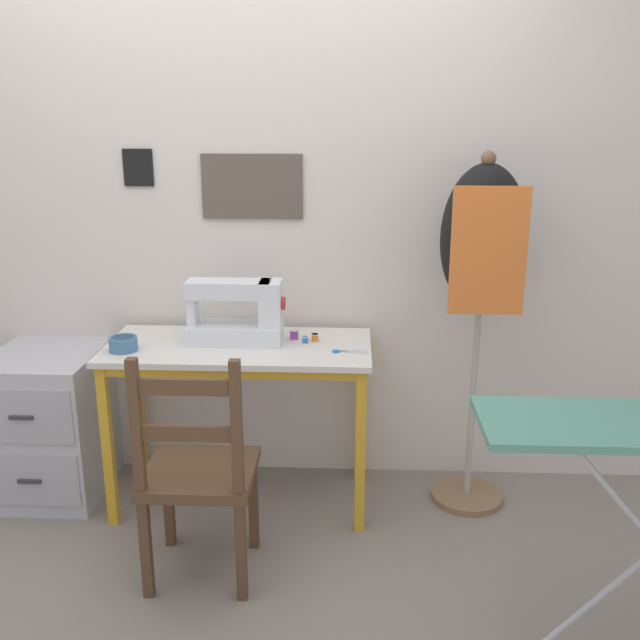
{
  "coord_description": "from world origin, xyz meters",
  "views": [
    {
      "loc": [
        0.48,
        -2.59,
        1.69
      ],
      "look_at": [
        0.35,
        0.23,
        0.86
      ],
      "focal_mm": 40.0,
      "sensor_mm": 36.0,
      "label": 1
    }
  ],
  "objects_px": {
    "thread_spool_near_machine": "(294,334)",
    "thread_spool_far_edge": "(315,338)",
    "dress_form": "(482,255)",
    "fabric_bowl": "(123,343)",
    "thread_spool_mid_table": "(305,340)",
    "wooden_chair": "(198,474)",
    "filing_cabinet": "(51,423)",
    "sewing_machine": "(240,314)",
    "scissors": "(344,352)"
  },
  "relations": [
    {
      "from": "thread_spool_near_machine",
      "to": "thread_spool_far_edge",
      "type": "bearing_deg",
      "value": -15.36
    },
    {
      "from": "sewing_machine",
      "to": "scissors",
      "type": "distance_m",
      "value": 0.47
    },
    {
      "from": "scissors",
      "to": "thread_spool_mid_table",
      "type": "xyz_separation_m",
      "value": [
        -0.17,
        0.11,
        0.01
      ]
    },
    {
      "from": "thread_spool_mid_table",
      "to": "thread_spool_far_edge",
      "type": "height_order",
      "value": "thread_spool_far_edge"
    },
    {
      "from": "thread_spool_near_machine",
      "to": "thread_spool_mid_table",
      "type": "relative_size",
      "value": 1.44
    },
    {
      "from": "thread_spool_far_edge",
      "to": "dress_form",
      "type": "distance_m",
      "value": 0.78
    },
    {
      "from": "thread_spool_near_machine",
      "to": "dress_form",
      "type": "relative_size",
      "value": 0.03
    },
    {
      "from": "sewing_machine",
      "to": "scissors",
      "type": "height_order",
      "value": "sewing_machine"
    },
    {
      "from": "sewing_machine",
      "to": "dress_form",
      "type": "xyz_separation_m",
      "value": [
        1.0,
        0.01,
        0.26
      ]
    },
    {
      "from": "fabric_bowl",
      "to": "scissors",
      "type": "height_order",
      "value": "fabric_bowl"
    },
    {
      "from": "fabric_bowl",
      "to": "dress_form",
      "type": "distance_m",
      "value": 1.52
    },
    {
      "from": "filing_cabinet",
      "to": "wooden_chair",
      "type": "bearing_deg",
      "value": -36.92
    },
    {
      "from": "dress_form",
      "to": "wooden_chair",
      "type": "bearing_deg",
      "value": -151.04
    },
    {
      "from": "fabric_bowl",
      "to": "thread_spool_mid_table",
      "type": "relative_size",
      "value": 3.82
    },
    {
      "from": "thread_spool_mid_table",
      "to": "thread_spool_far_edge",
      "type": "relative_size",
      "value": 0.87
    },
    {
      "from": "sewing_machine",
      "to": "fabric_bowl",
      "type": "distance_m",
      "value": 0.49
    },
    {
      "from": "thread_spool_near_machine",
      "to": "thread_spool_mid_table",
      "type": "bearing_deg",
      "value": -45.85
    },
    {
      "from": "scissors",
      "to": "thread_spool_far_edge",
      "type": "xyz_separation_m",
      "value": [
        -0.13,
        0.13,
        0.01
      ]
    },
    {
      "from": "fabric_bowl",
      "to": "thread_spool_far_edge",
      "type": "bearing_deg",
      "value": 11.41
    },
    {
      "from": "fabric_bowl",
      "to": "thread_spool_far_edge",
      "type": "height_order",
      "value": "fabric_bowl"
    },
    {
      "from": "sewing_machine",
      "to": "thread_spool_near_machine",
      "type": "relative_size",
      "value": 9.39
    },
    {
      "from": "scissors",
      "to": "wooden_chair",
      "type": "relative_size",
      "value": 0.16
    },
    {
      "from": "wooden_chair",
      "to": "filing_cabinet",
      "type": "distance_m",
      "value": 1.01
    },
    {
      "from": "fabric_bowl",
      "to": "thread_spool_far_edge",
      "type": "relative_size",
      "value": 3.32
    },
    {
      "from": "sewing_machine",
      "to": "scissors",
      "type": "bearing_deg",
      "value": -13.72
    },
    {
      "from": "sewing_machine",
      "to": "thread_spool_far_edge",
      "type": "distance_m",
      "value": 0.34
    },
    {
      "from": "scissors",
      "to": "thread_spool_near_machine",
      "type": "distance_m",
      "value": 0.27
    },
    {
      "from": "sewing_machine",
      "to": "thread_spool_near_machine",
      "type": "xyz_separation_m",
      "value": [
        0.22,
        0.05,
        -0.1
      ]
    },
    {
      "from": "thread_spool_mid_table",
      "to": "dress_form",
      "type": "bearing_deg",
      "value": 1.2
    },
    {
      "from": "sewing_machine",
      "to": "filing_cabinet",
      "type": "height_order",
      "value": "sewing_machine"
    },
    {
      "from": "fabric_bowl",
      "to": "thread_spool_near_machine",
      "type": "xyz_separation_m",
      "value": [
        0.69,
        0.18,
        -0.01
      ]
    },
    {
      "from": "filing_cabinet",
      "to": "dress_form",
      "type": "relative_size",
      "value": 0.43
    },
    {
      "from": "thread_spool_near_machine",
      "to": "dress_form",
      "type": "bearing_deg",
      "value": -2.8
    },
    {
      "from": "scissors",
      "to": "dress_form",
      "type": "relative_size",
      "value": 0.1
    },
    {
      "from": "sewing_machine",
      "to": "wooden_chair",
      "type": "bearing_deg",
      "value": -97.52
    },
    {
      "from": "thread_spool_mid_table",
      "to": "wooden_chair",
      "type": "height_order",
      "value": "wooden_chair"
    },
    {
      "from": "fabric_bowl",
      "to": "wooden_chair",
      "type": "relative_size",
      "value": 0.13
    },
    {
      "from": "dress_form",
      "to": "filing_cabinet",
      "type": "bearing_deg",
      "value": 179.84
    },
    {
      "from": "thread_spool_far_edge",
      "to": "scissors",
      "type": "bearing_deg",
      "value": -46.32
    },
    {
      "from": "thread_spool_far_edge",
      "to": "dress_form",
      "type": "xyz_separation_m",
      "value": [
        0.69,
        -0.01,
        0.37
      ]
    },
    {
      "from": "scissors",
      "to": "wooden_chair",
      "type": "xyz_separation_m",
      "value": [
        -0.52,
        -0.48,
        -0.31
      ]
    },
    {
      "from": "thread_spool_far_edge",
      "to": "filing_cabinet",
      "type": "relative_size",
      "value": 0.05
    },
    {
      "from": "fabric_bowl",
      "to": "dress_form",
      "type": "bearing_deg",
      "value": 5.64
    },
    {
      "from": "thread_spool_mid_table",
      "to": "filing_cabinet",
      "type": "height_order",
      "value": "thread_spool_mid_table"
    },
    {
      "from": "thread_spool_near_machine",
      "to": "filing_cabinet",
      "type": "relative_size",
      "value": 0.07
    },
    {
      "from": "dress_form",
      "to": "fabric_bowl",
      "type": "bearing_deg",
      "value": -174.36
    },
    {
      "from": "fabric_bowl",
      "to": "thread_spool_mid_table",
      "type": "height_order",
      "value": "fabric_bowl"
    },
    {
      "from": "sewing_machine",
      "to": "thread_spool_near_machine",
      "type": "bearing_deg",
      "value": 12.9
    },
    {
      "from": "wooden_chair",
      "to": "thread_spool_mid_table",
      "type": "bearing_deg",
      "value": 58.76
    },
    {
      "from": "wooden_chair",
      "to": "dress_form",
      "type": "height_order",
      "value": "dress_form"
    }
  ]
}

